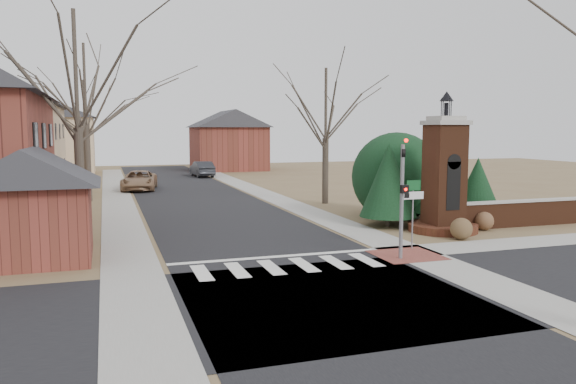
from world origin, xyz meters
name	(u,v)px	position (x,y,z in m)	size (l,w,h in m)	color
ground	(295,272)	(0.00, 0.00, 0.00)	(120.00, 120.00, 0.00)	brown
main_street	(195,197)	(0.00, 22.00, 0.01)	(8.00, 70.00, 0.01)	black
cross_street	(329,297)	(0.00, -3.00, 0.01)	(120.00, 8.00, 0.01)	black
crosswalk_zone	(288,266)	(0.00, 0.80, 0.01)	(8.00, 2.20, 0.02)	silver
stop_bar	(275,257)	(0.00, 2.30, 0.01)	(8.00, 0.35, 0.02)	silver
sidewalk_right_main	(265,194)	(5.20, 22.00, 0.01)	(2.00, 60.00, 0.02)	gray
sidewalk_left	(118,200)	(-5.20, 22.00, 0.01)	(2.00, 60.00, 0.02)	gray
curb_apron	(407,255)	(4.80, 1.00, 0.01)	(2.40, 2.40, 0.02)	brown
traffic_signal_pole	(402,189)	(4.30, 0.57, 2.59)	(0.28, 0.41, 4.50)	slate
sign_post	(413,200)	(5.59, 1.99, 1.95)	(0.90, 0.07, 2.75)	slate
brick_gate_monument	(444,185)	(9.00, 4.99, 2.17)	(3.20, 3.20, 6.47)	#4D2816
brick_garden_wall	(522,213)	(13.50, 5.00, 0.66)	(7.50, 0.50, 1.30)	#4D2816
garage_left	(30,200)	(-8.52, 4.49, 2.24)	(4.80, 4.80, 4.29)	brown
house_distant_left	(44,134)	(-12.01, 48.00, 4.25)	(10.80, 8.80, 8.53)	#D7B68F
house_distant_right	(228,139)	(7.99, 47.99, 3.65)	(8.80, 8.80, 7.30)	brown
evergreen_near	(389,180)	(7.20, 7.00, 2.30)	(2.80, 2.80, 4.10)	#473D33
evergreen_mid	(434,170)	(10.50, 8.20, 2.60)	(3.40, 3.40, 4.70)	#473D33
evergreen_far	(478,184)	(12.50, 7.20, 1.90)	(2.40, 2.40, 3.30)	#473D33
evergreen_mass	(396,173)	(9.00, 9.50, 2.40)	(4.80, 4.80, 4.80)	black
bare_tree_0	(75,61)	(-7.00, 9.00, 7.70)	(8.05, 8.05, 11.15)	#473D33
bare_tree_1	(85,79)	(-7.00, 22.00, 8.03)	(8.40, 8.40, 11.64)	#473D33
bare_tree_2	(84,103)	(-7.50, 35.00, 7.03)	(7.35, 7.35, 10.19)	#473D33
bare_tree_3	(326,99)	(7.50, 16.00, 6.69)	(7.00, 7.00, 9.70)	#473D33
pickup_truck	(139,180)	(-3.40, 28.09, 0.76)	(2.51, 5.45, 1.51)	#936F50
distant_car	(202,169)	(3.40, 39.16, 0.78)	(1.65, 4.72, 1.56)	#2C2D33
dry_shrub_left	(461,229)	(8.60, 3.00, 0.48)	(0.95, 0.95, 0.95)	brown
dry_shrub_right	(484,221)	(11.00, 4.60, 0.44)	(0.88, 0.88, 0.88)	brown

